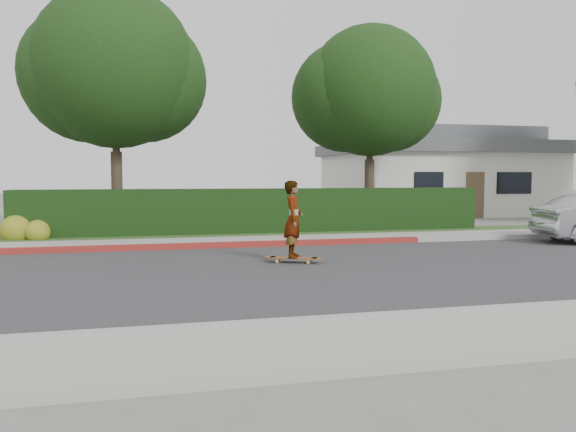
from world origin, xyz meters
name	(u,v)px	position (x,y,z in m)	size (l,w,h in m)	color
ground	(461,265)	(0.00, 0.00, 0.00)	(120.00, 120.00, 0.00)	slate
road	(461,265)	(0.00, 0.00, 0.01)	(60.00, 8.00, 0.01)	#2D2D30
curb_far	(384,241)	(0.00, 4.10, 0.07)	(60.00, 0.20, 0.15)	#9E9E99
curb_red_section	(207,246)	(-5.00, 4.10, 0.08)	(12.00, 0.21, 0.15)	maroon
sidewalk_far	(372,238)	(0.00, 5.00, 0.06)	(60.00, 1.60, 0.12)	gray
planting_strip	(353,233)	(0.00, 6.60, 0.05)	(60.00, 1.60, 0.10)	#2D4C1E
hedge	(260,212)	(-3.00, 7.20, 0.75)	(15.00, 1.00, 1.50)	black
flowering_shrub	(23,231)	(-10.01, 6.74, 0.33)	(1.40, 1.00, 0.90)	#2D4C19
tree_left	(114,73)	(-7.51, 8.69, 5.26)	(5.99, 5.21, 8.00)	#33261C
tree_center	(368,95)	(1.49, 9.19, 4.90)	(5.66, 4.84, 7.44)	#33261C
house	(436,173)	(8.00, 16.00, 2.10)	(10.60, 8.60, 4.30)	beige
skateboard	(293,258)	(-3.41, 1.12, 0.11)	(1.27, 0.75, 0.12)	gold
skateboarder	(293,219)	(-3.41, 1.12, 0.97)	(0.61, 0.40, 1.67)	white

